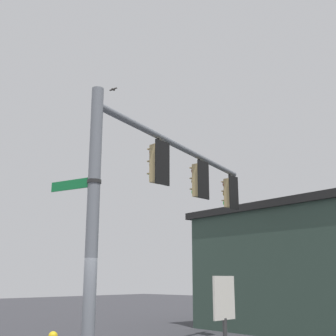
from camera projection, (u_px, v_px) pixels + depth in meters
name	position (u px, v px, depth m)	size (l,w,h in m)	color
signal_pole	(92.00, 226.00, 9.47)	(0.27, 0.27, 6.32)	slate
mast_arm	(183.00, 148.00, 13.50)	(0.18, 0.18, 8.07)	slate
traffic_light_nearest_pole	(157.00, 164.00, 12.14)	(0.54, 0.49, 1.31)	black
traffic_light_mid_inner	(199.00, 180.00, 14.22)	(0.54, 0.49, 1.31)	black
traffic_light_mid_outer	(229.00, 193.00, 16.30)	(0.54, 0.49, 1.31)	black
street_name_sign	(82.00, 183.00, 9.88)	(0.44, 1.39, 0.22)	#147238
bird_flying	(113.00, 89.00, 13.56)	(0.19, 0.26, 0.07)	#4C4742
historical_marker	(225.00, 318.00, 7.93)	(0.60, 0.08, 2.13)	#333333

